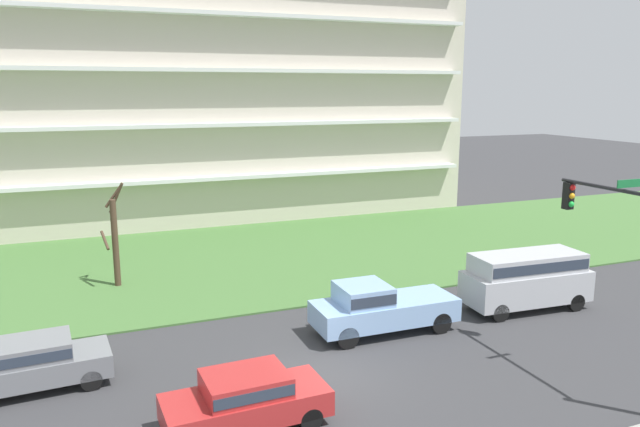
# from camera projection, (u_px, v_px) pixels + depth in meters

# --- Properties ---
(ground) EXTENTS (160.00, 160.00, 0.00)m
(ground) POSITION_uv_depth(u_px,v_px,m) (321.00, 377.00, 19.36)
(ground) COLOR #38383A
(grass_lawn_strip) EXTENTS (80.00, 16.00, 0.08)m
(grass_lawn_strip) POSITION_uv_depth(u_px,v_px,m) (221.00, 261.00, 32.07)
(grass_lawn_strip) COLOR #477238
(grass_lawn_strip) RESTS_ON ground
(apartment_building) EXTENTS (40.17, 13.98, 20.07)m
(apartment_building) POSITION_uv_depth(u_px,v_px,m) (170.00, 72.00, 43.24)
(apartment_building) COLOR beige
(apartment_building) RESTS_ON ground
(tree_left) EXTENTS (1.16, 1.15, 4.81)m
(tree_left) POSITION_uv_depth(u_px,v_px,m) (115.00, 238.00, 27.65)
(tree_left) COLOR #4C3828
(tree_left) RESTS_ON ground
(sedan_gray_near_left) EXTENTS (4.49, 2.04, 1.57)m
(sedan_gray_near_left) POSITION_uv_depth(u_px,v_px,m) (33.00, 362.00, 18.40)
(sedan_gray_near_left) COLOR slate
(sedan_gray_near_left) RESTS_ON ground
(pickup_blue_center_left) EXTENTS (5.43, 2.08, 1.95)m
(pickup_blue_center_left) POSITION_uv_depth(u_px,v_px,m) (379.00, 307.00, 22.64)
(pickup_blue_center_left) COLOR #8CB2E0
(pickup_blue_center_left) RESTS_ON ground
(van_silver_center_right) EXTENTS (5.30, 2.29, 2.36)m
(van_silver_center_right) POSITION_uv_depth(u_px,v_px,m) (527.00, 276.00, 25.04)
(van_silver_center_right) COLOR #B7BABF
(van_silver_center_right) RESTS_ON ground
(sedan_red_near_right) EXTENTS (4.46, 1.95, 1.57)m
(sedan_red_near_right) POSITION_uv_depth(u_px,v_px,m) (246.00, 398.00, 16.27)
(sedan_red_near_right) COLOR #B22828
(sedan_red_near_right) RESTS_ON ground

